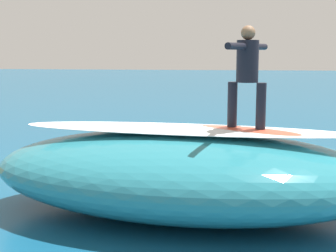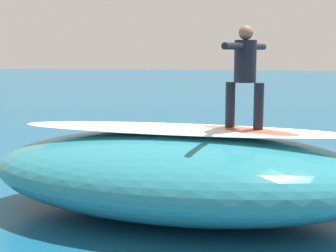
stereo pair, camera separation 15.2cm
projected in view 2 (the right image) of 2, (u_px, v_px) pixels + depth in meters
The scene contains 8 objects.
ground_plane at pixel (180, 171), 10.66m from camera, with size 120.00×120.00×0.00m, color #145175.
wave_crest at pixel (180, 173), 7.74m from camera, with size 6.28×3.20×1.35m, color teal.
wave_foam_lip at pixel (181, 129), 7.63m from camera, with size 5.34×1.12×0.08m, color white.
surfboard_riding at pixel (244, 131), 7.40m from camera, with size 1.81×0.52×0.10m, color #E0563D.
surfer_riding at pixel (245, 69), 7.25m from camera, with size 0.68×1.37×1.54m.
surfboard_paddling at pixel (122, 155), 12.20m from camera, with size 2.48×0.57×0.07m, color yellow.
surfer_paddling at pixel (117, 148), 12.17m from camera, with size 1.82×0.66×0.33m.
foam_patch_near at pixel (168, 168), 10.70m from camera, with size 0.83×0.62×0.13m, color white.
Camera 2 is at (-1.23, 10.31, 2.60)m, focal length 51.77 mm.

